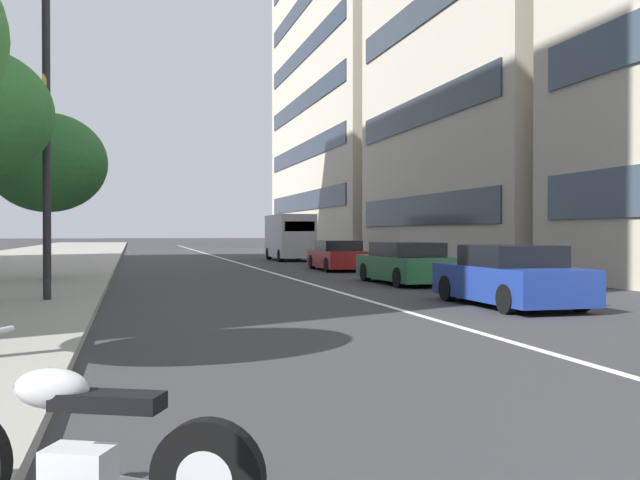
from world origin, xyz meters
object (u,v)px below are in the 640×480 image
(car_approaching_light, at_px, (510,278))
(delivery_van_ahead, at_px, (290,236))
(street_lamp_with_banners, at_px, (64,88))
(car_mid_block_traffic, at_px, (406,264))
(street_tree_near_plaza_corner, at_px, (47,163))
(car_far_down_avenue, at_px, (337,256))
(motorcycle_under_tarp, at_px, (75,452))

(car_approaching_light, distance_m, delivery_van_ahead, 26.82)
(street_lamp_with_banners, bearing_deg, car_mid_block_traffic, -66.04)
(car_approaching_light, bearing_deg, street_tree_near_plaza_corner, 47.65)
(car_approaching_light, xyz_separation_m, delivery_van_ahead, (26.80, -0.73, 0.80))
(car_mid_block_traffic, distance_m, car_far_down_avenue, 8.50)
(car_far_down_avenue, height_order, street_tree_near_plaza_corner, street_tree_near_plaza_corner)
(car_mid_block_traffic, xyz_separation_m, delivery_van_ahead, (19.58, -0.40, 0.79))
(car_far_down_avenue, xyz_separation_m, delivery_van_ahead, (11.08, -0.26, 0.82))
(car_approaching_light, height_order, car_mid_block_traffic, car_approaching_light)
(street_lamp_with_banners, bearing_deg, street_tree_near_plaza_corner, 8.90)
(car_mid_block_traffic, bearing_deg, motorcycle_under_tarp, 151.71)
(motorcycle_under_tarp, height_order, car_approaching_light, car_approaching_light)
(car_approaching_light, height_order, street_tree_near_plaza_corner, street_tree_near_plaza_corner)
(car_approaching_light, bearing_deg, car_mid_block_traffic, -2.65)
(delivery_van_ahead, bearing_deg, car_far_down_avenue, 178.57)
(motorcycle_under_tarp, height_order, car_far_down_avenue, car_far_down_avenue)
(car_approaching_light, height_order, street_lamp_with_banners, street_lamp_with_banners)
(car_mid_block_traffic, xyz_separation_m, street_lamp_with_banners, (-4.52, 10.18, 4.35))
(motorcycle_under_tarp, relative_size, car_mid_block_traffic, 0.44)
(car_far_down_avenue, xyz_separation_m, street_tree_near_plaza_corner, (-5.70, 11.46, 3.31))
(motorcycle_under_tarp, bearing_deg, car_approaching_light, -105.44)
(car_approaching_light, height_order, car_far_down_avenue, car_approaching_light)
(motorcycle_under_tarp, relative_size, street_lamp_with_banners, 0.25)
(delivery_van_ahead, relative_size, street_tree_near_plaza_corner, 0.97)
(car_approaching_light, distance_m, street_lamp_with_banners, 11.10)
(car_approaching_light, bearing_deg, car_far_down_avenue, -1.73)
(car_approaching_light, relative_size, street_tree_near_plaza_corner, 0.80)
(delivery_van_ahead, distance_m, street_tree_near_plaza_corner, 20.63)
(motorcycle_under_tarp, relative_size, car_far_down_avenue, 0.45)
(car_mid_block_traffic, height_order, delivery_van_ahead, delivery_van_ahead)
(car_approaching_light, bearing_deg, delivery_van_ahead, -1.58)
(delivery_van_ahead, bearing_deg, street_lamp_with_banners, 156.23)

